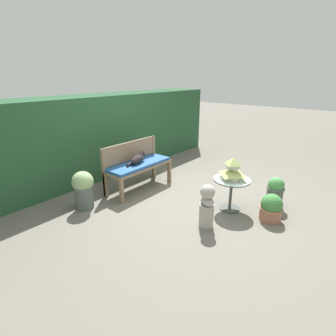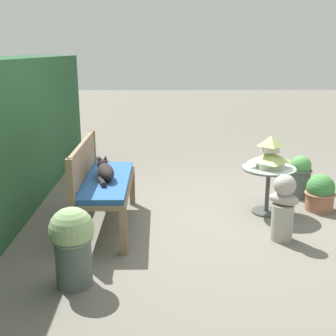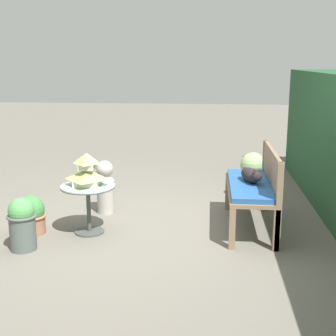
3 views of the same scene
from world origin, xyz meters
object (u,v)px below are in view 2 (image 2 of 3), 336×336
Objects in this scene: pagoda_birdhouse at (270,154)px; potted_plant_table_near at (300,176)px; garden_bust at (283,207)px; patio_table at (268,178)px; garden_bench at (107,185)px; cat at (105,171)px; potted_plant_bench_left at (72,243)px; potted_plant_path_edge at (320,193)px.

potted_plant_table_near is (0.51, -0.52, -0.39)m from pagoda_birdhouse.
pagoda_birdhouse reaches higher than garden_bust.
garden_bench is at bearing 100.69° from patio_table.
pagoda_birdhouse reaches higher than cat.
potted_plant_bench_left is at bearing 173.49° from garden_bench.
cat is 0.79× the size of garden_bust.
garden_bench is 2.35m from potted_plant_path_edge.
pagoda_birdhouse is at bearing 0.00° from patio_table.
potted_plant_table_near is at bearing -45.59° from patio_table.
garden_bench is 3.81× the size of pagoda_birdhouse.
cat is 0.88× the size of patio_table.
potted_plant_table_near is at bearing -69.53° from garden_bench.
garden_bench is 0.15m from cat.
potted_plant_bench_left is (-1.43, 1.82, -0.06)m from patio_table.
pagoda_birdhouse is (0.32, -1.70, 0.23)m from garden_bench.
garden_bench is at bearing 99.76° from potted_plant_path_edge.
pagoda_birdhouse reaches higher than potted_plant_table_near.
pagoda_birdhouse is at bearing -51.89° from potted_plant_bench_left.
garden_bench is 2.37m from potted_plant_table_near.
garden_bust reaches higher than potted_plant_path_edge.
garden_bust is (-0.67, 0.03, -0.08)m from patio_table.
patio_table is at bearing -79.31° from garden_bench.
pagoda_birdhouse is 0.82m from potted_plant_table_near.
potted_plant_path_edge is (0.08, -0.61, -0.21)m from patio_table.
cat is 1.73m from garden_bust.
potted_plant_table_near is at bearing -50.40° from potted_plant_bench_left.
potted_plant_bench_left is at bearing 121.76° from potted_plant_path_edge.
cat reaches higher than potted_plant_table_near.
cat is at bearing 161.49° from garden_bench.
potted_plant_bench_left is at bearing 59.97° from garden_bust.
potted_plant_bench_left reaches higher than potted_plant_path_edge.
patio_table is at bearing 134.41° from potted_plant_table_near.
pagoda_birdhouse is at bearing -95.22° from cat.
patio_table is 0.92× the size of potted_plant_bench_left.
patio_table is 1.10× the size of potted_plant_table_near.
garden_bust is 1.95m from potted_plant_bench_left.
patio_table is 2.32m from potted_plant_bench_left.
potted_plant_path_edge is (0.40, -2.31, -0.24)m from garden_bench.
pagoda_birdhouse reaches higher than potted_plant_path_edge.
garden_bench is at bearing -35.06° from cat.
garden_bust is 1.23× the size of potted_plant_table_near.
garden_bust is at bearing 177.66° from pagoda_birdhouse.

